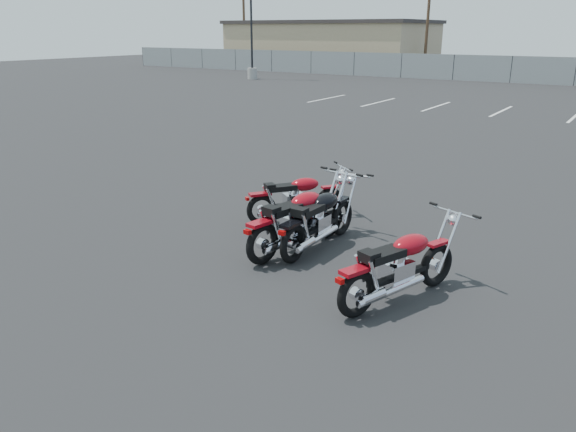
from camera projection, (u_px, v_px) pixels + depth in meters
The scene contains 12 objects.
ground at pixel (257, 263), 8.85m from camera, with size 120.00×120.00×0.00m, color black.
motorcycle_front_red at pixel (296, 197), 10.69m from camera, with size 1.53×1.87×1.01m.
motorcycle_second_black at pixel (319, 220), 9.30m from camera, with size 0.87×2.26×1.11m.
motorcycle_third_red at pixel (298, 220), 9.20m from camera, with size 0.94×2.37×1.16m.
motorcycle_rear_red at pixel (400, 267), 7.46m from camera, with size 1.22×2.22×1.10m.
training_cone_near at pixel (409, 244), 9.25m from camera, with size 0.23×0.23×0.28m.
light_pole_west at pixel (252, 37), 40.74m from camera, with size 0.80×0.70×11.08m.
chainlink_fence at pixel (575, 72), 36.35m from camera, with size 80.06×0.06×1.80m.
tan_building_west at pixel (331, 44), 52.94m from camera, with size 18.40×10.40×4.30m.
utility_pole_a at pixel (244, 16), 53.91m from camera, with size 1.80×0.24×9.00m.
utility_pole_b at pixel (428, 14), 45.36m from camera, with size 1.80×0.24×9.00m.
parking_line_stripes at pixel (468, 109), 26.03m from camera, with size 15.12×4.00×0.01m.
Camera 1 is at (4.88, -6.56, 3.50)m, focal length 35.00 mm.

